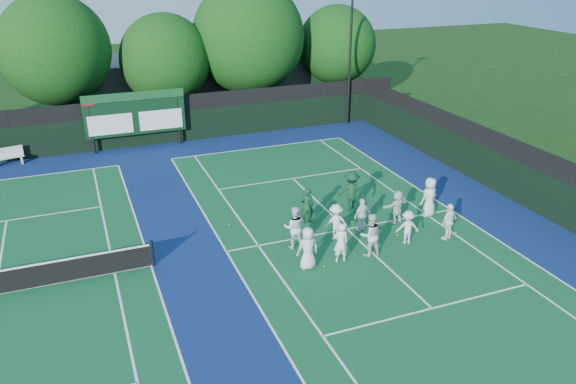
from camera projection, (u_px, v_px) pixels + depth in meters
name	position (u px, v px, depth m)	size (l,w,h in m)	color
ground	(358.00, 239.00, 23.80)	(120.00, 120.00, 0.00)	black
court_apron	(214.00, 254.00, 22.64)	(34.00, 32.00, 0.01)	navy
near_court	(347.00, 229.00, 24.65)	(11.05, 23.85, 0.01)	#11542B
back_fence	(152.00, 124.00, 34.92)	(34.00, 0.08, 3.00)	black
divider_fence_right	(514.00, 173.00, 27.14)	(0.08, 32.00, 3.00)	black
scoreboard	(135.00, 114.00, 33.90)	(6.00, 0.21, 3.55)	black
clubhouse	(188.00, 82.00, 42.85)	(18.00, 6.00, 4.00)	#5C5C61
light_pole_right	(351.00, 32.00, 37.25)	(1.20, 0.30, 10.12)	black
bench	(9.00, 155.00, 31.94)	(1.64, 0.77, 1.00)	silver
tree_b	(57.00, 53.00, 34.73)	(6.82, 6.82, 9.05)	black
tree_c	(167.00, 61.00, 37.37)	(5.99, 5.99, 7.64)	black
tree_d	(250.00, 40.00, 38.90)	(7.74, 7.74, 9.65)	black
tree_e	(338.00, 47.00, 41.52)	(5.72, 5.72, 7.75)	black
tennis_ball_0	(325.00, 266.00, 21.70)	(0.07, 0.07, 0.07)	#A8C817
tennis_ball_1	(352.00, 222.00, 25.24)	(0.07, 0.07, 0.07)	#A8C817
tennis_ball_2	(398.00, 235.00, 24.08)	(0.07, 0.07, 0.07)	#A8C817
tennis_ball_3	(229.00, 224.00, 25.03)	(0.07, 0.07, 0.07)	#A8C817
tennis_ball_5	(456.00, 232.00, 24.31)	(0.07, 0.07, 0.07)	#A8C817
player_front_0	(308.00, 248.00, 21.34)	(0.84, 0.54, 1.71)	silver
player_front_1	(341.00, 243.00, 21.81)	(0.60, 0.39, 1.65)	white
player_front_2	(370.00, 235.00, 22.25)	(0.88, 0.68, 1.80)	silver
player_front_3	(408.00, 227.00, 23.24)	(0.94, 0.54, 1.46)	silver
player_front_4	(449.00, 222.00, 23.51)	(0.96, 0.40, 1.64)	white
player_back_0	(294.00, 227.00, 22.82)	(0.89, 0.69, 1.83)	silver
player_back_1	(336.00, 222.00, 23.49)	(1.04, 0.60, 1.61)	white
player_back_2	(362.00, 215.00, 24.26)	(0.89, 0.37, 1.52)	white
player_back_3	(397.00, 206.00, 25.02)	(1.42, 0.45, 1.53)	silver
player_back_4	(429.00, 197.00, 25.60)	(0.90, 0.59, 1.85)	silver
coach_left	(307.00, 206.00, 24.92)	(0.61, 0.40, 1.69)	#103B20
coach_right	(351.00, 191.00, 26.07)	(1.26, 0.72, 1.95)	#0E351D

